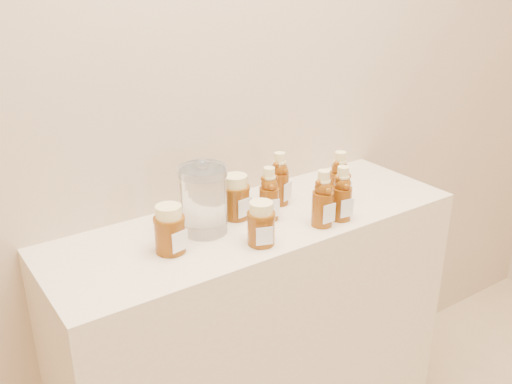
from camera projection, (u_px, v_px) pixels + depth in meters
wall_back at (217, 47)px, 1.57m from camera, size 3.50×0.02×2.70m
display_table at (257, 350)px, 1.77m from camera, size 1.20×0.40×0.90m
bear_bottle_back_left at (269, 190)px, 1.57m from camera, size 0.07×0.07×0.17m
bear_bottle_back_mid at (279, 175)px, 1.66m from camera, size 0.08×0.08×0.18m
bear_bottle_back_right at (339, 175)px, 1.67m from camera, size 0.08×0.08×0.18m
bear_bottle_front_left at (323, 195)px, 1.53m from camera, size 0.06×0.06×0.18m
bear_bottle_front_right at (342, 190)px, 1.57m from camera, size 0.07×0.07×0.18m
honey_jar_left at (170, 229)px, 1.40m from camera, size 0.09×0.09×0.12m
honey_jar_back at (236, 197)px, 1.59m from camera, size 0.09×0.09×0.13m
honey_jar_front at (261, 223)px, 1.44m from camera, size 0.10×0.10×0.12m
glass_canister at (204, 197)px, 1.49m from camera, size 0.16×0.16×0.20m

